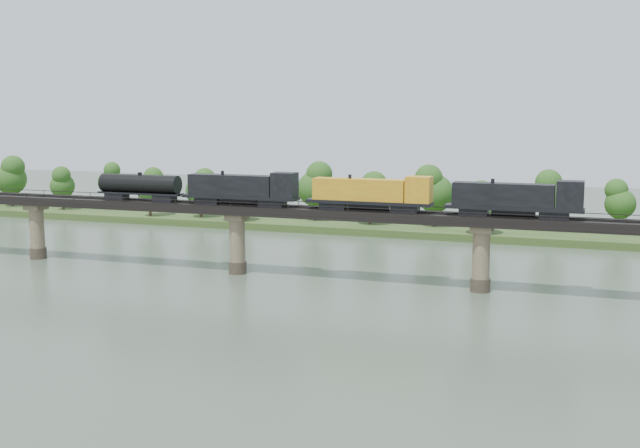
% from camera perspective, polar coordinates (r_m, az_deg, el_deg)
% --- Properties ---
extents(ground, '(400.00, 400.00, 0.00)m').
position_cam_1_polar(ground, '(108.61, -12.62, -6.53)').
color(ground, '#3B4A3A').
rests_on(ground, ground).
extents(far_bank, '(300.00, 24.00, 1.60)m').
position_cam_1_polar(far_bank, '(184.65, 1.36, 0.06)').
color(far_bank, '#30491D').
rests_on(far_bank, ground).
extents(bridge, '(236.00, 30.00, 11.50)m').
position_cam_1_polar(bridge, '(133.27, -5.90, -1.21)').
color(bridge, '#473A2D').
rests_on(bridge, ground).
extents(bridge_superstructure, '(220.00, 4.90, 0.75)m').
position_cam_1_polar(bridge_superstructure, '(132.36, -5.95, 1.50)').
color(bridge_superstructure, black).
rests_on(bridge_superstructure, bridge).
extents(far_treeline, '(289.06, 17.54, 13.60)m').
position_cam_1_polar(far_treeline, '(182.14, -1.53, 2.48)').
color(far_treeline, '#382619').
rests_on(far_treeline, far_bank).
extents(freight_train, '(80.39, 3.13, 5.53)m').
position_cam_1_polar(freight_train, '(126.34, 0.40, 2.29)').
color(freight_train, black).
rests_on(freight_train, bridge).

